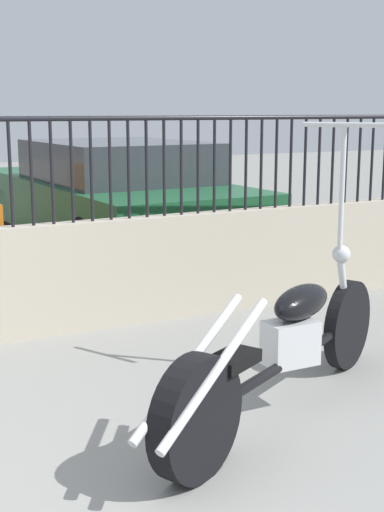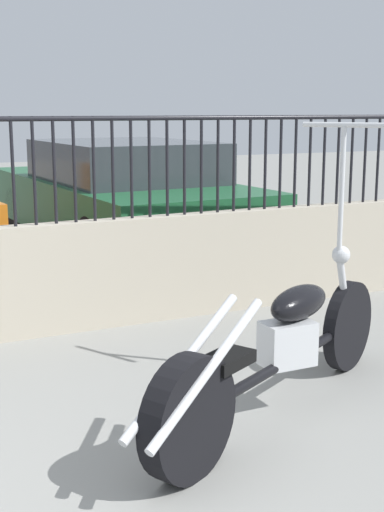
% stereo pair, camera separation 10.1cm
% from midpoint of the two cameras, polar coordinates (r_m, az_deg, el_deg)
% --- Properties ---
extents(motorcycle_black, '(2.13, 1.22, 1.55)m').
position_cam_midpoint_polar(motorcycle_black, '(3.76, 7.24, -7.70)').
color(motorcycle_black, black).
rests_on(motorcycle_black, ground_plane).
extents(car_green, '(1.97, 4.55, 1.27)m').
position_cam_midpoint_polar(car_green, '(8.24, -5.48, 4.89)').
color(car_green, black).
rests_on(car_green, ground_plane).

